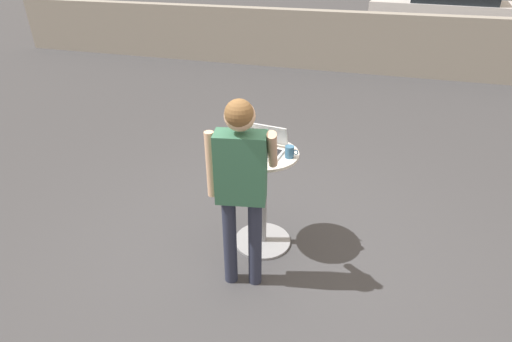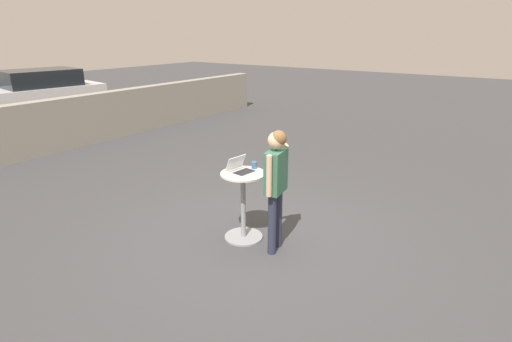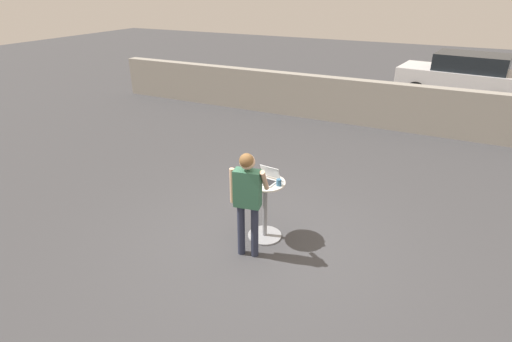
% 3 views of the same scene
% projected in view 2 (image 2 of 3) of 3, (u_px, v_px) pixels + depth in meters
% --- Properties ---
extents(ground_plane, '(50.00, 50.00, 0.00)m').
position_uv_depth(ground_plane, '(263.00, 239.00, 5.63)').
color(ground_plane, '#3D3D3F').
extents(pavement_kerb, '(16.75, 0.35, 1.26)m').
position_uv_depth(pavement_kerb, '(21.00, 132.00, 8.98)').
color(pavement_kerb, gray).
rests_on(pavement_kerb, ground_plane).
extents(cafe_table, '(0.61, 0.61, 0.97)m').
position_uv_depth(cafe_table, '(243.00, 203.00, 5.50)').
color(cafe_table, gray).
rests_on(cafe_table, ground_plane).
extents(laptop, '(0.36, 0.35, 0.21)m').
position_uv_depth(laptop, '(241.00, 169.00, 5.36)').
color(laptop, silver).
rests_on(laptop, cafe_table).
extents(coffee_mug, '(0.11, 0.08, 0.10)m').
position_uv_depth(coffee_mug, '(254.00, 165.00, 5.50)').
color(coffee_mug, '#336084').
rests_on(coffee_mug, cafe_table).
extents(standing_person, '(0.52, 0.40, 1.64)m').
position_uv_depth(standing_person, '(276.00, 177.00, 5.02)').
color(standing_person, '#282D42').
rests_on(standing_person, ground_plane).
extents(parked_car_near_street, '(4.12, 2.26, 1.62)m').
position_uv_depth(parked_car_near_street, '(38.00, 95.00, 12.83)').
color(parked_car_near_street, silver).
rests_on(parked_car_near_street, ground_plane).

